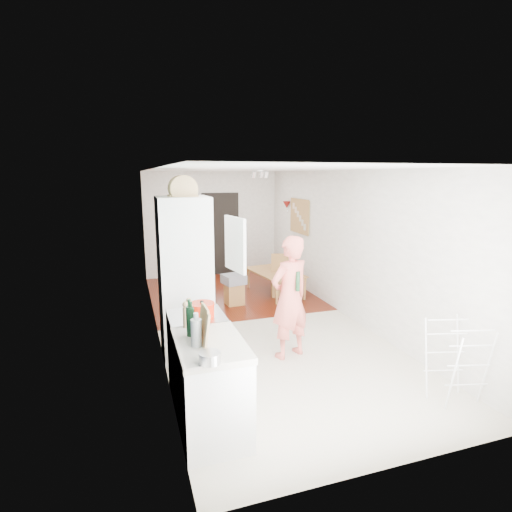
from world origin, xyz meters
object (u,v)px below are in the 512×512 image
stool (234,294)px  drying_rack (456,362)px  dining_table (276,284)px  dining_chair (280,276)px  person (290,287)px

stool → drying_rack: drying_rack is taller
dining_table → drying_rack: size_ratio=1.30×
dining_table → drying_rack: drying_rack is taller
stool → drying_rack: bearing=-70.1°
dining_chair → person: bearing=-92.1°
drying_rack → dining_table: bearing=110.7°
dining_table → dining_chair: (0.04, -0.14, 0.22)m
dining_chair → stool: (-1.03, -0.25, -0.22)m
stool → dining_chair: bearing=13.8°
dining_table → dining_chair: dining_chair is taller
stool → drying_rack: 4.17m
dining_table → stool: 1.07m
person → drying_rack: bearing=110.3°
dining_chair → stool: 1.09m
dining_table → stool: bearing=102.9°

